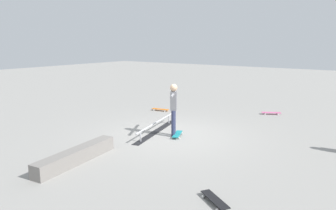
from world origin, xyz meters
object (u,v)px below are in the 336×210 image
loose_skateboard_pink (271,113)px  loose_skateboard_black (215,200)px  skater_main (174,106)px  skate_ledge (76,156)px  grind_rail (156,127)px  skateboard_main (177,134)px  loose_skateboard_orange (160,109)px

loose_skateboard_pink → loose_skateboard_black: bearing=71.3°
skater_main → loose_skateboard_pink: 5.36m
skate_ledge → loose_skateboard_pink: 8.70m
skater_main → loose_skateboard_black: skater_main is taller
loose_skateboard_black → skate_ledge: bearing=35.6°
grind_rail → skateboard_main: grind_rail is taller
grind_rail → loose_skateboard_orange: size_ratio=3.81×
grind_rail → skater_main: (0.08, 0.77, 0.85)m
loose_skateboard_pink → loose_skateboard_black: 8.32m
loose_skateboard_pink → skater_main: bearing=42.8°
skate_ledge → skater_main: skater_main is taller
grind_rail → loose_skateboard_orange: 3.34m
grind_rail → loose_skateboard_orange: (-2.77, -1.87, -0.08)m
skate_ledge → skateboard_main: 3.51m
loose_skateboard_orange → skate_ledge: bearing=97.0°
loose_skateboard_black → loose_skateboard_orange: bearing=-13.3°
grind_rail → loose_skateboard_black: (3.26, 3.89, -0.08)m
loose_skateboard_pink → loose_skateboard_black: same height
skateboard_main → skate_ledge: bearing=143.8°
skateboard_main → loose_skateboard_pink: bearing=-39.3°
skater_main → loose_skateboard_pink: skater_main is taller
skater_main → loose_skateboard_black: bearing=16.7°
grind_rail → skate_ledge: size_ratio=1.21×
grind_rail → loose_skateboard_pink: 5.50m
skater_main → loose_skateboard_pink: (-5.01, 1.67, -0.93)m
skate_ledge → loose_skateboard_black: 3.86m
loose_skateboard_orange → grind_rail: bearing=113.9°
grind_rail → loose_skateboard_orange: bearing=-159.5°
skate_ledge → loose_skateboard_orange: bearing=-162.9°
skater_main → loose_skateboard_black: 4.55m
skateboard_main → loose_skateboard_black: (3.23, 2.99, 0.00)m
skater_main → skateboard_main: 0.94m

